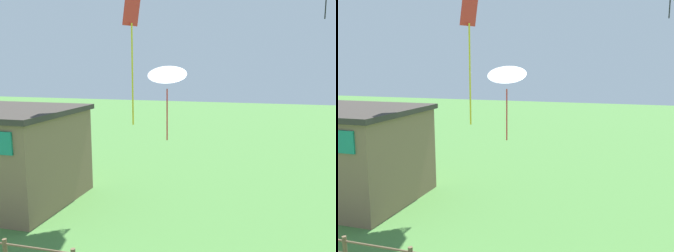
# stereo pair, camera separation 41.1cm
# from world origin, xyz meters

# --- Properties ---
(seaside_building) EXTENTS (6.87, 5.78, 4.43)m
(seaside_building) POSITION_xyz_m (-9.01, 11.95, 2.23)
(seaside_building) COLOR #84664C
(seaside_building) RESTS_ON ground_plane
(kite_red_diamond) EXTENTS (0.42, 0.58, 3.67)m
(kite_red_diamond) POSITION_xyz_m (-0.88, 7.90, 7.12)
(kite_red_diamond) COLOR red
(kite_white_delta) EXTENTS (1.56, 1.49, 2.76)m
(kite_white_delta) POSITION_xyz_m (-0.47, 10.30, 6.11)
(kite_white_delta) COLOR white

